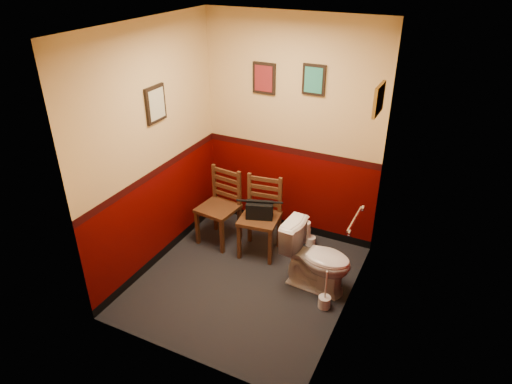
# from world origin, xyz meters

# --- Properties ---
(floor) EXTENTS (2.20, 2.40, 0.00)m
(floor) POSITION_xyz_m (0.00, 0.00, 0.00)
(floor) COLOR black
(floor) RESTS_ON ground
(ceiling) EXTENTS (2.20, 2.40, 0.00)m
(ceiling) POSITION_xyz_m (0.00, 0.00, 2.70)
(ceiling) COLOR silver
(ceiling) RESTS_ON ground
(wall_back) EXTENTS (2.20, 0.00, 2.70)m
(wall_back) POSITION_xyz_m (0.00, 1.20, 1.35)
(wall_back) COLOR #470302
(wall_back) RESTS_ON ground
(wall_front) EXTENTS (2.20, 0.00, 2.70)m
(wall_front) POSITION_xyz_m (0.00, -1.20, 1.35)
(wall_front) COLOR #470302
(wall_front) RESTS_ON ground
(wall_left) EXTENTS (0.00, 2.40, 2.70)m
(wall_left) POSITION_xyz_m (-1.10, 0.00, 1.35)
(wall_left) COLOR #470302
(wall_left) RESTS_ON ground
(wall_right) EXTENTS (0.00, 2.40, 2.70)m
(wall_right) POSITION_xyz_m (1.10, 0.00, 1.35)
(wall_right) COLOR #470302
(wall_right) RESTS_ON ground
(grab_bar) EXTENTS (0.05, 0.56, 0.06)m
(grab_bar) POSITION_xyz_m (1.07, 0.25, 0.95)
(grab_bar) COLOR silver
(grab_bar) RESTS_ON wall_right
(framed_print_back_a) EXTENTS (0.28, 0.04, 0.36)m
(framed_print_back_a) POSITION_xyz_m (-0.35, 1.18, 1.95)
(framed_print_back_a) COLOR black
(framed_print_back_a) RESTS_ON wall_back
(framed_print_back_b) EXTENTS (0.26, 0.04, 0.34)m
(framed_print_back_b) POSITION_xyz_m (0.25, 1.18, 2.00)
(framed_print_back_b) COLOR black
(framed_print_back_b) RESTS_ON wall_back
(framed_print_left) EXTENTS (0.04, 0.30, 0.38)m
(framed_print_left) POSITION_xyz_m (-1.08, 0.10, 1.85)
(framed_print_left) COLOR black
(framed_print_left) RESTS_ON wall_left
(framed_print_right) EXTENTS (0.04, 0.34, 0.28)m
(framed_print_right) POSITION_xyz_m (1.08, 0.60, 2.05)
(framed_print_right) COLOR olive
(framed_print_right) RESTS_ON wall_right
(toilet) EXTENTS (0.78, 0.47, 0.74)m
(toilet) POSITION_xyz_m (0.72, 0.25, 0.37)
(toilet) COLOR white
(toilet) RESTS_ON floor
(toilet_brush) EXTENTS (0.13, 0.13, 0.46)m
(toilet_brush) POSITION_xyz_m (0.92, -0.03, 0.07)
(toilet_brush) COLOR silver
(toilet_brush) RESTS_ON floor
(chair_left) EXTENTS (0.48, 0.48, 0.94)m
(chair_left) POSITION_xyz_m (-0.66, 0.59, 0.47)
(chair_left) COLOR #532F19
(chair_left) RESTS_ON floor
(chair_right) EXTENTS (0.50, 0.50, 0.95)m
(chair_right) POSITION_xyz_m (-0.11, 0.59, 0.48)
(chair_right) COLOR #532F19
(chair_right) RESTS_ON floor
(handbag) EXTENTS (0.34, 0.25, 0.22)m
(handbag) POSITION_xyz_m (-0.10, 0.55, 0.59)
(handbag) COLOR black
(handbag) RESTS_ON chair_right
(tp_stack) EXTENTS (0.25, 0.15, 0.33)m
(tp_stack) POSITION_xyz_m (0.34, 0.96, 0.14)
(tp_stack) COLOR silver
(tp_stack) RESTS_ON floor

